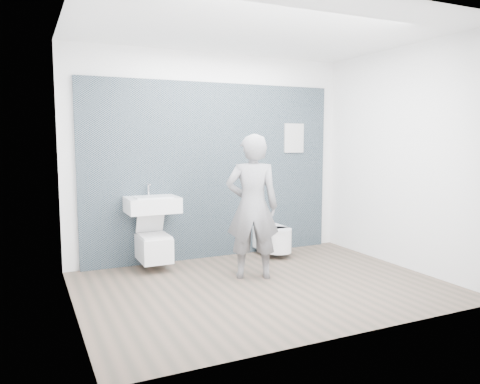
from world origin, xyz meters
name	(u,v)px	position (x,y,z in m)	size (l,w,h in m)	color
ground	(263,286)	(0.00, 0.00, 0.00)	(4.00, 4.00, 0.00)	brown
room_shell	(263,130)	(0.00, 0.00, 1.74)	(4.00, 4.00, 4.00)	silver
tile_wall	(214,256)	(0.00, 1.47, 0.00)	(3.60, 0.06, 2.40)	black
washbasin	(152,204)	(-0.93, 1.20, 0.83)	(0.64, 0.48, 0.48)	white
toilet_square	(154,246)	(-0.93, 1.18, 0.30)	(0.37, 0.54, 0.69)	white
toilet_rounded	(274,239)	(0.78, 1.13, 0.24)	(0.37, 0.62, 0.33)	white
info_placard	(292,248)	(1.26, 1.43, 0.00)	(0.32, 0.03, 0.43)	white
visitor	(252,207)	(0.04, 0.34, 0.85)	(0.62, 0.41, 1.70)	gray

